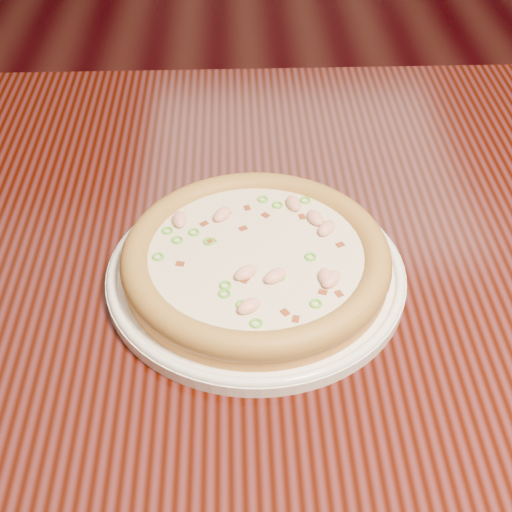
{
  "coord_description": "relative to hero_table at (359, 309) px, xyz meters",
  "views": [
    {
      "loc": [
        -0.43,
        -1.36,
        1.24
      ],
      "look_at": [
        -0.41,
        -0.84,
        0.78
      ],
      "focal_mm": 50.0,
      "sensor_mm": 36.0,
      "label": 1
    }
  ],
  "objects": [
    {
      "name": "hero_table",
      "position": [
        0.0,
        0.0,
        0.0
      ],
      "size": [
        1.2,
        0.8,
        0.75
      ],
      "color": "black",
      "rests_on": "ground"
    },
    {
      "name": "pizza",
      "position": [
        -0.12,
        -0.05,
        0.13
      ],
      "size": [
        0.26,
        0.26,
        0.03
      ],
      "color": "#BD853D",
      "rests_on": "plate"
    },
    {
      "name": "plate",
      "position": [
        -0.12,
        -0.05,
        0.11
      ],
      "size": [
        0.29,
        0.29,
        0.02
      ],
      "color": "white",
      "rests_on": "hero_table"
    },
    {
      "name": "ground",
      "position": [
        0.29,
        0.79,
        -0.65
      ],
      "size": [
        9.0,
        9.0,
        0.0
      ],
      "primitive_type": "plane",
      "color": "black"
    }
  ]
}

